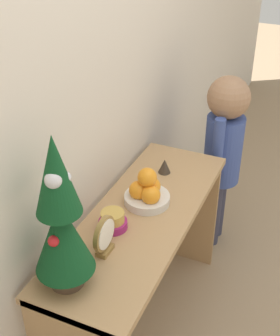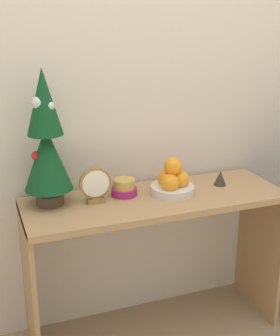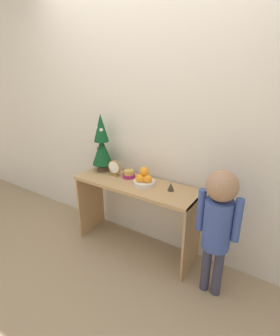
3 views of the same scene
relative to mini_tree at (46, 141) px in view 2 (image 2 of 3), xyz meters
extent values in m
cube|color=beige|center=(0.46, 0.17, 0.25)|extent=(7.00, 0.05, 2.50)
cube|color=tan|center=(0.46, -0.08, -0.30)|extent=(1.18, 0.41, 0.03)
cube|color=tan|center=(-0.12, -0.08, -0.64)|extent=(0.02, 0.38, 0.71)
cube|color=tan|center=(1.04, -0.08, -0.64)|extent=(0.02, 0.38, 0.71)
cylinder|color=#4C3828|center=(0.00, 0.00, -0.26)|extent=(0.12, 0.12, 0.05)
cylinder|color=brown|center=(0.00, 0.00, -0.21)|extent=(0.02, 0.02, 0.04)
cone|color=#0F421E|center=(0.00, 0.00, -0.07)|extent=(0.20, 0.20, 0.27)
cone|color=#0F421E|center=(0.00, 0.00, 0.16)|extent=(0.15, 0.15, 0.27)
sphere|color=red|center=(-0.05, 0.00, -0.06)|extent=(0.04, 0.04, 0.04)
sphere|color=silver|center=(0.02, -0.02, 0.15)|extent=(0.04, 0.04, 0.04)
sphere|color=silver|center=(-0.02, -0.01, 0.16)|extent=(0.06, 0.06, 0.06)
cylinder|color=silver|center=(0.55, -0.07, -0.26)|extent=(0.20, 0.20, 0.04)
sphere|color=orange|center=(0.58, -0.07, -0.22)|extent=(0.08, 0.08, 0.08)
sphere|color=orange|center=(0.53, -0.03, -0.22)|extent=(0.08, 0.08, 0.08)
sphere|color=orange|center=(0.52, -0.10, -0.22)|extent=(0.08, 0.08, 0.08)
sphere|color=orange|center=(0.55, -0.07, -0.15)|extent=(0.08, 0.08, 0.08)
cylinder|color=#9E2366|center=(0.33, -0.01, -0.27)|extent=(0.12, 0.12, 0.03)
cylinder|color=gold|center=(0.33, -0.01, -0.23)|extent=(0.10, 0.10, 0.04)
cube|color=olive|center=(0.19, -0.05, -0.27)|extent=(0.08, 0.04, 0.02)
cylinder|color=olive|center=(0.19, -0.05, -0.19)|extent=(0.14, 0.02, 0.14)
cylinder|color=white|center=(0.19, -0.06, -0.19)|extent=(0.12, 0.00, 0.12)
cone|color=#382D23|center=(0.80, -0.05, -0.25)|extent=(0.06, 0.06, 0.07)
camera|label=1|loc=(-0.97, -0.71, 0.92)|focal=50.00mm
camera|label=2|loc=(-0.28, -1.88, 0.51)|focal=50.00mm
camera|label=3|loc=(1.69, -1.91, 0.72)|focal=28.00mm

